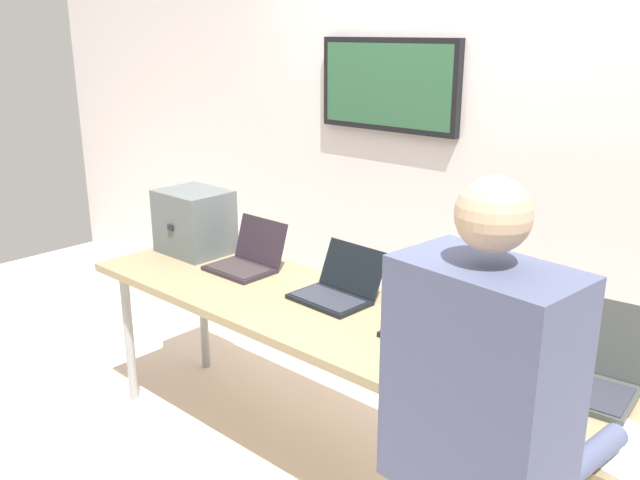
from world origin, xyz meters
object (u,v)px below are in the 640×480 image
at_px(laptop_station_3, 591,370).
at_px(workbench, 331,324).
at_px(laptop_station_2, 442,322).
at_px(person, 479,424).
at_px(laptop_station_0, 248,258).
at_px(equipment_box, 194,221).
at_px(coffee_mug, 467,388).
at_px(laptop_station_1, 338,287).

bearing_deg(laptop_station_3, workbench, -173.78).
xyz_separation_m(laptop_station_2, person, (0.57, -0.74, 0.14)).
bearing_deg(workbench, laptop_station_3, 6.22).
height_order(laptop_station_0, person, person).
relative_size(equipment_box, laptop_station_0, 1.12).
xyz_separation_m(laptop_station_0, person, (1.72, -0.75, 0.14)).
distance_m(workbench, laptop_station_2, 0.50).
bearing_deg(laptop_station_2, laptop_station_0, 179.55).
distance_m(person, coffee_mug, 0.47).
bearing_deg(laptop_station_0, coffee_mug, -14.39).
xyz_separation_m(workbench, laptop_station_0, (-0.67, 0.13, 0.11)).
height_order(laptop_station_1, person, person).
distance_m(equipment_box, laptop_station_3, 2.15).
bearing_deg(workbench, coffee_mug, -17.25).
height_order(laptop_station_1, coffee_mug, laptop_station_1).
xyz_separation_m(laptop_station_0, laptop_station_1, (0.59, 0.01, -0.00)).
height_order(person, coffee_mug, person).
bearing_deg(laptop_station_2, workbench, -165.89).
height_order(laptop_station_2, coffee_mug, laptop_station_2).
distance_m(laptop_station_0, laptop_station_1, 0.59).
height_order(workbench, person, person).
bearing_deg(laptop_station_3, person, -91.11).
bearing_deg(person, laptop_station_0, 156.42).
height_order(laptop_station_0, laptop_station_3, laptop_station_3).
bearing_deg(laptop_station_2, equipment_box, 179.82).
height_order(workbench, laptop_station_1, laptop_station_1).
distance_m(laptop_station_2, person, 0.95).
bearing_deg(coffee_mug, equipment_box, 168.79).
distance_m(workbench, laptop_station_0, 0.69).
distance_m(laptop_station_0, coffee_mug, 1.52).
bearing_deg(person, laptop_station_2, 127.75).
xyz_separation_m(laptop_station_3, coffee_mug, (-0.26, -0.37, -0.01)).
xyz_separation_m(laptop_station_3, person, (-0.01, -0.74, 0.13)).
height_order(workbench, laptop_station_0, laptop_station_0).
xyz_separation_m(laptop_station_0, laptop_station_2, (1.14, -0.01, -0.00)).
xyz_separation_m(workbench, equipment_box, (-1.08, 0.12, 0.23)).
bearing_deg(equipment_box, laptop_station_0, 0.56).
height_order(laptop_station_0, laptop_station_2, laptop_station_0).
xyz_separation_m(equipment_box, laptop_station_0, (0.41, 0.00, -0.11)).
bearing_deg(laptop_station_2, coffee_mug, -48.12).
height_order(equipment_box, laptop_station_1, equipment_box).
distance_m(laptop_station_3, person, 0.75).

